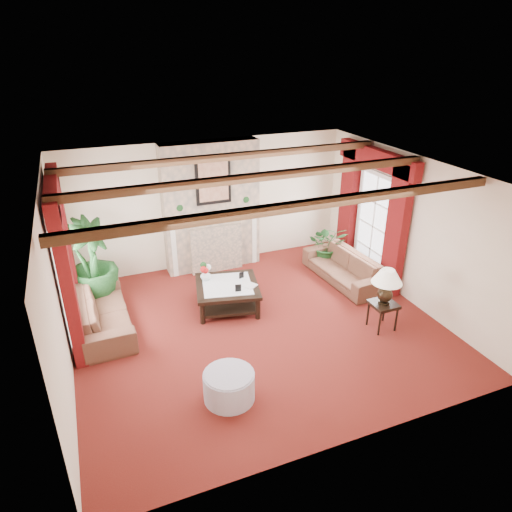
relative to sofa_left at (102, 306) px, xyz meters
name	(u,v)px	position (x,y,z in m)	size (l,w,h in m)	color
floor	(257,326)	(2.44, -0.98, -0.40)	(6.00, 6.00, 0.00)	#50120E
ceiling	(258,173)	(2.44, -0.98, 2.30)	(6.00, 6.00, 0.00)	white
back_wall	(209,204)	(2.44, 1.77, 0.95)	(6.00, 0.02, 2.70)	beige
left_wall	(56,290)	(-0.56, -0.98, 0.95)	(0.02, 5.50, 2.70)	beige
right_wall	(410,229)	(5.44, -0.98, 0.95)	(0.02, 5.50, 2.70)	beige
ceiling_beams	(258,177)	(2.44, -0.98, 2.24)	(6.00, 3.00, 0.12)	#372311
fireplace	(208,141)	(2.44, 1.57, 2.30)	(2.00, 0.52, 2.70)	tan
french_door_left	(48,214)	(-0.53, 0.02, 1.73)	(0.10, 1.10, 2.16)	white
french_door_right	(380,174)	(5.41, 0.02, 1.73)	(0.10, 1.10, 2.16)	white
curtains_left	(51,186)	(-0.42, 0.02, 2.15)	(0.20, 2.40, 2.55)	#550B0C
curtains_right	(378,153)	(5.30, 0.02, 2.15)	(0.20, 2.40, 2.55)	#550B0C
sofa_left	(102,306)	(0.00, 0.00, 0.00)	(0.64, 2.07, 0.81)	black
sofa_right	(344,263)	(4.71, -0.07, -0.02)	(0.71, 2.00, 0.77)	black
potted_palm	(95,279)	(-0.05, 0.94, 0.05)	(1.71, 1.85, 0.91)	black
small_plant	(327,248)	(4.78, 0.74, -0.04)	(1.10, 1.16, 0.72)	black
coffee_table	(227,296)	(2.17, -0.17, -0.17)	(1.12, 1.12, 0.46)	black
side_table	(382,315)	(4.39, -1.81, -0.16)	(0.42, 0.42, 0.49)	black
ottoman	(229,386)	(1.42, -2.46, -0.20)	(0.71, 0.71, 0.41)	#ACA5BC
table_lamp	(386,286)	(4.39, -1.81, 0.41)	(0.51, 0.51, 0.64)	black
flower_vase	(206,275)	(1.87, 0.15, 0.15)	(0.21, 0.22, 0.20)	silver
book	(244,281)	(2.42, -0.40, 0.20)	(0.20, 0.14, 0.30)	black
photo_frame_a	(238,288)	(2.27, -0.49, 0.13)	(0.11, 0.02, 0.14)	black
photo_frame_b	(241,275)	(2.50, -0.04, 0.12)	(0.10, 0.02, 0.13)	black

